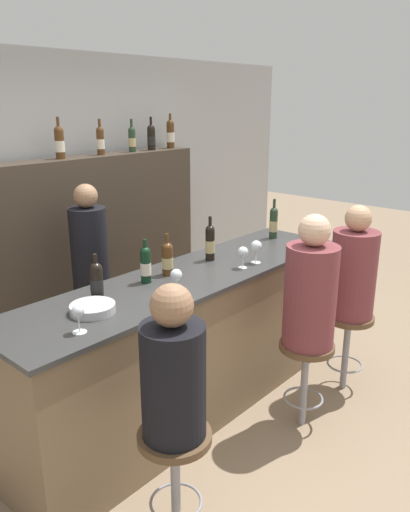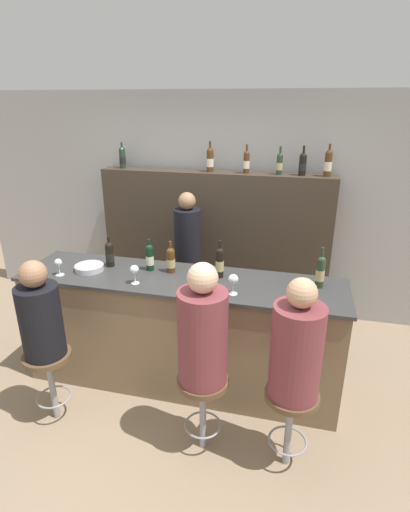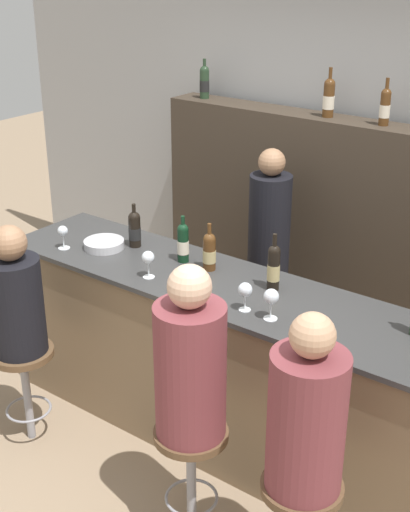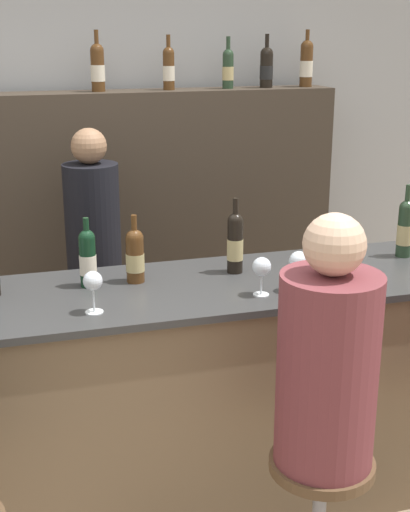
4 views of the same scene
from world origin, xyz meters
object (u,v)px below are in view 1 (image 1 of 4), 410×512
Objects in this scene: wine_bottle_counter_0 at (96,281)px; guest_seated_left at (173,372)px; wine_bottle_counter_3 at (210,242)px; guest_seated_right at (354,270)px; wine_bottle_backbar_2 at (100,140)px; wine_bottle_counter_4 at (274,222)px; metal_bowl at (93,308)px; bar_stool_middle at (306,361)px; bartender at (93,292)px; bar_stool_left at (175,456)px; wine_bottle_backbar_5 at (170,134)px; wine_bottle_counter_2 at (167,258)px; guest_seated_middle at (311,290)px; bar_stool_right at (348,331)px; wine_glass_3 at (256,247)px; wine_glass_1 at (176,276)px; wine_glass_0 at (78,313)px; wine_bottle_backbar_3 at (132,139)px; wine_glass_2 at (243,253)px; wine_bottle_counter_1 at (146,264)px; wine_bottle_backbar_4 at (151,137)px.

guest_seated_left reaches higher than wine_bottle_counter_0.
wine_bottle_counter_3 is 0.39× the size of guest_seated_right.
wine_bottle_backbar_2 is at bearing 59.62° from guest_seated_left.
guest_seated_left is (-2.04, -0.82, -0.23)m from wine_bottle_counter_4.
guest_seated_right reaches higher than metal_bowl.
bartender is at bearing 109.59° from bar_stool_middle.
bar_stool_left is (-0.18, -0.82, -0.69)m from wine_bottle_counter_0.
guest_seated_left is (-1.23, -2.09, -0.90)m from wine_bottle_backbar_2.
wine_bottle_backbar_5 is 0.39× the size of guest_seated_right.
wine_bottle_counter_2 is 0.87× the size of wine_bottle_backbar_5.
wine_bottle_backbar_2 is at bearing 91.08° from guest_seated_middle.
guest_seated_left is at bearing 180.00° from bar_stool_right.
wine_bottle_counter_4 is 0.54× the size of bar_stool_middle.
bartender is (-0.53, -0.49, -1.11)m from wine_bottle_backbar_2.
wine_glass_1 is at bearing 180.00° from wine_glass_3.
wine_glass_1 is at bearing -17.17° from metal_bowl.
wine_glass_0 is (-2.19, -0.30, -0.03)m from wine_bottle_counter_4.
wine_bottle_backbar_3 is at bearing 81.45° from guest_seated_middle.
wine_glass_3 is at bearing 0.00° from wine_glass_2.
wine_bottle_backbar_3 reaches higher than guest_seated_left.
guest_seated_middle reaches higher than wine_glass_1.
guest_seated_left is 1.35m from bar_stool_middle.
wine_bottle_counter_3 is 1.44m from wine_bottle_backbar_2.
bartender is (0.69, 1.60, -0.22)m from guest_seated_left.
wine_bottle_backbar_2 is 0.35m from wine_bottle_backbar_3.
wine_bottle_backbar_3 is (1.40, 1.27, 0.68)m from wine_bottle_counter_0.
wine_bottle_counter_4 is at bearing 79.97° from guest_seated_right.
wine_bottle_counter_1 is 0.95× the size of wine_bottle_backbar_4.
wine_glass_0 is at bearing -180.00° from wine_glass_1.
wine_glass_3 is at bearing 134.39° from guest_seated_right.
wine_bottle_counter_2 is 0.46× the size of bar_stool_middle.
wine_bottle_counter_0 reaches higher than wine_glass_3.
metal_bowl is 0.41× the size of bar_stool_middle.
bar_stool_left is (-1.22, -0.52, -0.68)m from wine_glass_2.
wine_bottle_backbar_3 is 0.47× the size of bar_stool_left.
wine_bottle_counter_4 reaches higher than wine_bottle_counter_1.
wine_bottle_backbar_5 is 0.53× the size of bar_stool_middle.
guest_seated_middle is (-0.55, -2.09, -0.85)m from wine_bottle_backbar_4.
wine_bottle_backbar_3 is at bearing 42.32° from wine_bottle_counter_0.
wine_bottle_backbar_4 is 2.39m from metal_bowl.
bar_stool_left is at bearing -136.62° from wine_glass_1.
wine_bottle_counter_0 is 0.93× the size of wine_bottle_backbar_4.
guest_seated_left reaches higher than wine_glass_2.
bar_stool_left is at bearing -113.42° from bartender.
bar_stool_right is (-0.18, -2.09, -1.39)m from wine_bottle_backbar_5.
wine_bottle_counter_0 is 0.32× the size of guest_seated_middle.
bar_stool_middle is (-0.81, -2.09, -1.39)m from wine_bottle_backbar_5.
wine_bottle_backbar_2 is 0.35× the size of guest_seated_right.
wine_bottle_counter_2 is 0.37m from wine_glass_1.
bartender is (-0.07, 0.78, -0.43)m from wine_bottle_counter_2.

